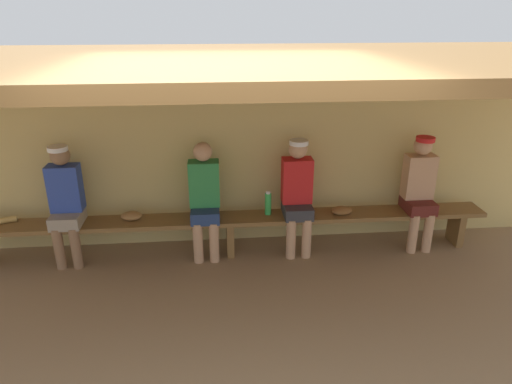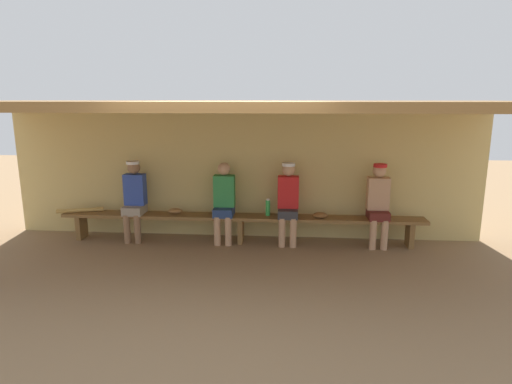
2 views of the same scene
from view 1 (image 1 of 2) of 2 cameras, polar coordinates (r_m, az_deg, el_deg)
name	(u,v)px [view 1 (image 1 of 2)]	position (r m, az deg, el deg)	size (l,w,h in m)	color
ground_plane	(238,339)	(4.28, -2.24, -17.51)	(24.00, 24.00, 0.00)	#8C6D4C
back_wall	(227,152)	(5.55, -3.56, 4.89)	(8.00, 0.20, 2.20)	tan
dugout_roof	(229,64)	(4.04, -3.30, 15.36)	(8.00, 2.80, 0.12)	brown
bench	(230,223)	(5.39, -3.22, -3.78)	(6.00, 0.36, 0.46)	brown
player_in_red	(420,187)	(5.75, 19.37, 0.55)	(0.34, 0.42, 1.34)	#591E19
player_leftmost	(205,196)	(5.25, -6.31, -0.50)	(0.34, 0.42, 1.34)	navy
player_in_blue	(65,199)	(5.50, -22.28, -0.85)	(0.34, 0.42, 1.34)	gray
player_rightmost	(297,191)	(5.32, 5.09, 0.07)	(0.34, 0.42, 1.34)	#333338
water_bottle_blue	(268,203)	(5.37, 1.49, -1.40)	(0.07, 0.07, 0.28)	green
baseball_glove_worn	(131,216)	(5.46, -14.99, -2.83)	(0.24, 0.17, 0.09)	olive
baseball_glove_dark_brown	(342,211)	(5.50, 10.44, -2.24)	(0.24, 0.17, 0.09)	brown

